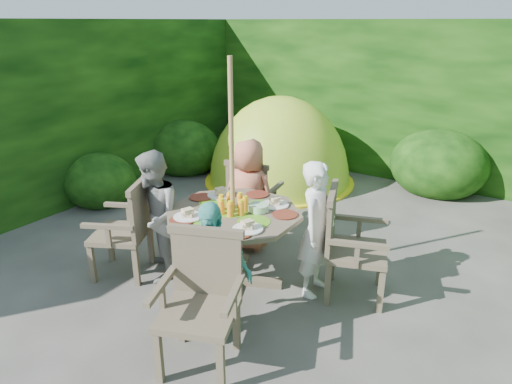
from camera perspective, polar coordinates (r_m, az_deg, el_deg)
The scene contains 13 objects.
ground at distance 4.87m, azimuth 5.21°, elevation -10.02°, with size 60.00×60.00×0.00m, color #423F3B.
hedge_enclosure at distance 5.55m, azimuth 12.26°, elevation 7.41°, with size 9.00×9.00×2.50m.
patio_table at distance 4.38m, azimuth -2.82°, elevation -3.93°, with size 1.76×1.76×0.93m.
parasol_pole at distance 4.22m, azimuth -2.99°, elevation 1.58°, with size 0.04×0.04×2.20m, color olive.
garden_chair_right at distance 4.35m, azimuth 11.41°, elevation -6.23°, with size 0.71×0.75×1.01m.
garden_chair_left at distance 4.79m, azimuth -15.73°, elevation -4.25°, with size 0.73×0.76×0.98m.
garden_chair_back at distance 5.44m, azimuth -0.50°, elevation -0.68°, with size 0.63×0.58×0.93m.
garden_chair_front at distance 3.52m, azimuth -6.84°, elevation -13.03°, with size 0.75×0.71×1.00m.
child_right at distance 4.29m, azimuth 7.63°, elevation -4.65°, with size 0.48×0.31×1.31m, color white.
child_left at distance 4.61m, azimuth -12.63°, elevation -3.05°, with size 0.64×0.50×1.32m, color gray.
child_back at distance 5.11m, azimuth -0.90°, elevation -0.41°, with size 0.63×0.41×1.28m, color #CE7255.
child_front at distance 3.72m, azimuth -5.63°, elevation -9.78°, with size 0.70×0.29×1.19m, color #52C1B7.
dome_tent at distance 7.50m, azimuth 2.81°, elevation 1.34°, with size 2.72×2.72×2.77m.
Camera 1 is at (1.93, -3.72, 2.48)m, focal length 32.00 mm.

